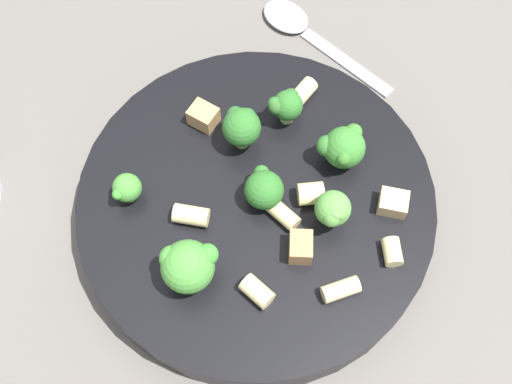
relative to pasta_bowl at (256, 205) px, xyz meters
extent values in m
plane|color=#5B5651|center=(0.00, 0.00, -0.02)|extent=(2.00, 2.00, 0.00)
cylinder|color=black|center=(0.00, 0.00, 0.00)|extent=(0.29, 0.29, 0.04)
cylinder|color=beige|center=(0.00, 0.00, 0.01)|extent=(0.26, 0.26, 0.01)
torus|color=black|center=(0.00, 0.00, 0.01)|extent=(0.29, 0.29, 0.00)
cylinder|color=#84AD60|center=(-0.01, 0.00, 0.02)|extent=(0.01, 0.01, 0.01)
sphere|color=#2D6B28|center=(-0.01, 0.00, 0.03)|extent=(0.03, 0.03, 0.03)
sphere|color=#2F6B28|center=(0.00, -0.01, 0.04)|extent=(0.01, 0.01, 0.01)
sphere|color=#296E26|center=(-0.02, 0.00, 0.04)|extent=(0.01, 0.01, 0.01)
sphere|color=#2E6029|center=(0.00, 0.00, 0.04)|extent=(0.01, 0.01, 0.01)
cylinder|color=#93B766|center=(0.02, 0.08, 0.02)|extent=(0.01, 0.01, 0.01)
sphere|color=#478E38|center=(0.02, 0.08, 0.04)|extent=(0.04, 0.04, 0.04)
sphere|color=#469136|center=(0.04, 0.08, 0.05)|extent=(0.02, 0.02, 0.02)
sphere|color=#3C8D32|center=(0.01, 0.07, 0.05)|extent=(0.02, 0.02, 0.02)
cylinder|color=#84AD60|center=(0.03, -0.04, 0.02)|extent=(0.01, 0.01, 0.02)
sphere|color=#2D6B28|center=(0.03, -0.04, 0.04)|extent=(0.03, 0.03, 0.03)
sphere|color=#285B2A|center=(0.04, -0.05, 0.05)|extent=(0.01, 0.01, 0.01)
sphere|color=#285E29|center=(0.03, -0.05, 0.05)|extent=(0.01, 0.01, 0.01)
cylinder|color=#9EC175|center=(-0.06, 0.00, 0.02)|extent=(0.01, 0.01, 0.02)
sphere|color=#569942|center=(-0.06, 0.00, 0.04)|extent=(0.03, 0.03, 0.03)
sphere|color=#5A8644|center=(-0.06, 0.01, 0.05)|extent=(0.01, 0.01, 0.01)
sphere|color=#4F843B|center=(-0.06, 0.01, 0.04)|extent=(0.01, 0.01, 0.01)
sphere|color=#538639|center=(-0.07, 0.01, 0.04)|extent=(0.01, 0.01, 0.01)
cylinder|color=#84AD60|center=(-0.05, -0.05, 0.02)|extent=(0.01, 0.01, 0.01)
sphere|color=#387A2D|center=(-0.05, -0.05, 0.04)|extent=(0.03, 0.03, 0.03)
sphere|color=#3A792B|center=(-0.06, -0.07, 0.04)|extent=(0.01, 0.01, 0.01)
sphere|color=#326D2C|center=(-0.04, -0.05, 0.04)|extent=(0.02, 0.02, 0.02)
sphere|color=#346C28|center=(-0.06, -0.04, 0.04)|extent=(0.01, 0.01, 0.01)
cylinder|color=#93B766|center=(0.10, 0.03, 0.02)|extent=(0.01, 0.01, 0.01)
sphere|color=#478E38|center=(0.10, 0.03, 0.03)|extent=(0.02, 0.02, 0.02)
sphere|color=#448636|center=(0.09, 0.03, 0.03)|extent=(0.01, 0.01, 0.01)
sphere|color=#3F9231|center=(0.10, 0.04, 0.04)|extent=(0.01, 0.01, 0.01)
cylinder|color=#9EC175|center=(0.00, -0.08, 0.02)|extent=(0.01, 0.01, 0.01)
sphere|color=#2D6B28|center=(0.00, -0.08, 0.04)|extent=(0.03, 0.03, 0.03)
sphere|color=#2F5D23|center=(0.00, -0.09, 0.04)|extent=(0.01, 0.01, 0.01)
sphere|color=#2E5E25|center=(0.01, -0.07, 0.04)|extent=(0.01, 0.01, 0.01)
sphere|color=#2C632A|center=(0.01, -0.07, 0.04)|extent=(0.01, 0.01, 0.01)
cylinder|color=beige|center=(0.04, 0.03, 0.02)|extent=(0.03, 0.02, 0.02)
cylinder|color=beige|center=(-0.03, 0.08, 0.02)|extent=(0.03, 0.02, 0.01)
cylinder|color=beige|center=(-0.03, 0.01, 0.02)|extent=(0.03, 0.02, 0.01)
cylinder|color=beige|center=(-0.04, -0.01, 0.02)|extent=(0.03, 0.02, 0.02)
cylinder|color=beige|center=(-0.11, 0.01, 0.02)|extent=(0.02, 0.02, 0.01)
cylinder|color=beige|center=(-0.09, 0.05, 0.02)|extent=(0.03, 0.03, 0.01)
cylinder|color=beige|center=(-0.01, -0.10, 0.02)|extent=(0.02, 0.03, 0.01)
cube|color=tan|center=(0.07, -0.05, 0.02)|extent=(0.03, 0.02, 0.02)
cube|color=#A87A4C|center=(-0.05, 0.03, 0.02)|extent=(0.02, 0.03, 0.02)
cube|color=tan|center=(-0.10, -0.03, 0.02)|extent=(0.02, 0.02, 0.01)
cube|color=#B2B2B7|center=(-0.03, -0.18, -0.02)|extent=(0.10, 0.05, 0.01)
ellipsoid|color=#B2B2B7|center=(0.04, -0.21, -0.02)|extent=(0.06, 0.05, 0.01)
camera|label=1|loc=(-0.07, 0.20, 0.48)|focal=45.00mm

